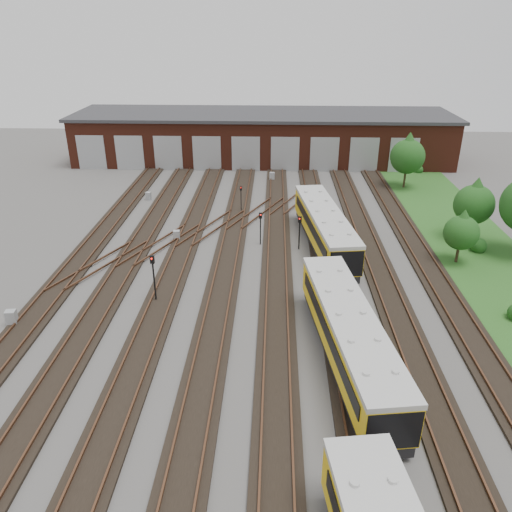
{
  "coord_description": "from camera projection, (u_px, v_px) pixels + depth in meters",
  "views": [
    {
      "loc": [
        1.69,
        -29.04,
        17.89
      ],
      "look_at": [
        0.43,
        4.17,
        2.0
      ],
      "focal_mm": 35.0,
      "sensor_mm": 36.0,
      "label": 1
    }
  ],
  "objects": [
    {
      "name": "ground",
      "position": [
        247.0,
        309.0,
        33.95
      ],
      "size": [
        120.0,
        120.0,
        0.0
      ],
      "primitive_type": "plane",
      "color": "#4B4946",
      "rests_on": "ground"
    },
    {
      "name": "bush_1",
      "position": [
        479.0,
        244.0,
        42.04
      ],
      "size": [
        1.38,
        1.38,
        1.38
      ],
      "primitive_type": "sphere",
      "color": "#144012",
      "rests_on": "ground"
    },
    {
      "name": "grass_verge",
      "position": [
        477.0,
        251.0,
        42.31
      ],
      "size": [
        8.0,
        55.0,
        0.05
      ],
      "primitive_type": "cube",
      "color": "#204B19",
      "rests_on": "ground"
    },
    {
      "name": "signal_mast_1",
      "position": [
        241.0,
        196.0,
        50.21
      ],
      "size": [
        0.22,
        0.2,
        2.7
      ],
      "rotation": [
        0.0,
        0.0,
        -0.03
      ],
      "color": "black",
      "rests_on": "ground"
    },
    {
      "name": "track_network",
      "position": [
        245.0,
        303.0,
        34.44
      ],
      "size": [
        30.4,
        70.0,
        0.33
      ],
      "color": "black",
      "rests_on": "ground"
    },
    {
      "name": "signal_mast_0",
      "position": [
        153.0,
        273.0,
        33.83
      ],
      "size": [
        0.3,
        0.28,
        3.55
      ],
      "rotation": [
        0.0,
        0.0,
        -0.08
      ],
      "color": "black",
      "rests_on": "ground"
    },
    {
      "name": "tree_0",
      "position": [
        408.0,
        152.0,
        56.43
      ],
      "size": [
        3.89,
        3.89,
        6.45
      ],
      "color": "#2D2314",
      "rests_on": "ground"
    },
    {
      "name": "signal_mast_3",
      "position": [
        260.0,
        224.0,
        42.8
      ],
      "size": [
        0.28,
        0.27,
        2.94
      ],
      "rotation": [
        0.0,
        0.0,
        0.2
      ],
      "color": "black",
      "rests_on": "ground"
    },
    {
      "name": "relay_cabinet_2",
      "position": [
        177.0,
        235.0,
        44.21
      ],
      "size": [
        0.6,
        0.51,
        0.93
      ],
      "primitive_type": "cube",
      "rotation": [
        0.0,
        0.0,
        0.09
      ],
      "color": "#949698",
      "rests_on": "ground"
    },
    {
      "name": "maintenance_shed",
      "position": [
        263.0,
        136.0,
        68.61
      ],
      "size": [
        51.0,
        12.5,
        6.35
      ],
      "color": "#552115",
      "rests_on": "ground"
    },
    {
      "name": "relay_cabinet_1",
      "position": [
        148.0,
        196.0,
        54.09
      ],
      "size": [
        0.63,
        0.58,
        0.87
      ],
      "primitive_type": "cube",
      "rotation": [
        0.0,
        0.0,
        -0.32
      ],
      "color": "#949698",
      "rests_on": "ground"
    },
    {
      "name": "relay_cabinet_4",
      "position": [
        307.0,
        213.0,
        49.37
      ],
      "size": [
        0.59,
        0.5,
        0.94
      ],
      "primitive_type": "cube",
      "rotation": [
        0.0,
        0.0,
        -0.06
      ],
      "color": "#949698",
      "rests_on": "ground"
    },
    {
      "name": "relay_cabinet_3",
      "position": [
        272.0,
        176.0,
        60.54
      ],
      "size": [
        0.63,
        0.53,
        1.0
      ],
      "primitive_type": "cube",
      "rotation": [
        0.0,
        0.0,
        -0.05
      ],
      "color": "#949698",
      "rests_on": "ground"
    },
    {
      "name": "tree_1",
      "position": [
        475.0,
        200.0,
        43.17
      ],
      "size": [
        3.44,
        3.44,
        5.7
      ],
      "color": "#2D2314",
      "rests_on": "ground"
    },
    {
      "name": "tree_3",
      "position": [
        462.0,
        229.0,
        39.17
      ],
      "size": [
        2.75,
        2.75,
        4.56
      ],
      "color": "#2D2314",
      "rests_on": "ground"
    },
    {
      "name": "signal_mast_2",
      "position": [
        300.0,
        228.0,
        41.89
      ],
      "size": [
        0.3,
        0.29,
        2.98
      ],
      "rotation": [
        0.0,
        0.0,
        -0.3
      ],
      "color": "black",
      "rests_on": "ground"
    },
    {
      "name": "relay_cabinet_0",
      "position": [
        12.0,
        318.0,
        31.92
      ],
      "size": [
        0.71,
        0.62,
        1.06
      ],
      "primitive_type": "cube",
      "rotation": [
        0.0,
        0.0,
        0.15
      ],
      "color": "#949698",
      "rests_on": "ground"
    },
    {
      "name": "metro_train",
      "position": [
        349.0,
        336.0,
        27.78
      ],
      "size": [
        4.53,
        46.72,
        3.0
      ],
      "rotation": [
        0.0,
        0.0,
        0.13
      ],
      "color": "black",
      "rests_on": "ground"
    },
    {
      "name": "bush_2",
      "position": [
        419.0,
        169.0,
        63.61
      ],
      "size": [
        1.08,
        1.08,
        1.08
      ],
      "primitive_type": "sphere",
      "color": "#144012",
      "rests_on": "ground"
    }
  ]
}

